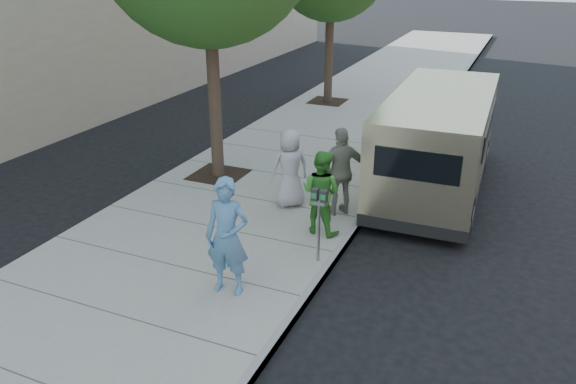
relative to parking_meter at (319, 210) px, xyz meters
The scene contains 9 objects.
ground 1.71m from the parking_meter, 162.66° to the left, with size 120.00×120.00×0.00m, color black.
sidewalk 2.50m from the parking_meter, behind, with size 5.00×60.00×0.15m, color gray.
curb_face 1.11m from the parking_meter, 64.04° to the left, with size 0.12×60.00×0.16m, color gray.
parking_meter is the anchor object (origin of this frame).
van 4.45m from the parking_meter, 74.53° to the left, with size 2.16×6.04×2.22m.
person_officer 1.68m from the parking_meter, 124.12° to the right, with size 0.68×0.45×1.86m, color #5388B2.
person_green_shirt 1.10m from the parking_meter, 108.58° to the left, with size 0.77×0.60×1.59m, color green.
person_gray_shirt 2.33m from the parking_meter, 125.16° to the left, with size 0.80×0.52×1.64m, color #ADACAF.
person_striped_polo 1.97m from the parking_meter, 97.69° to the left, with size 1.04×0.43×1.78m, color gray.
Camera 1 is at (4.09, -8.22, 5.02)m, focal length 35.00 mm.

